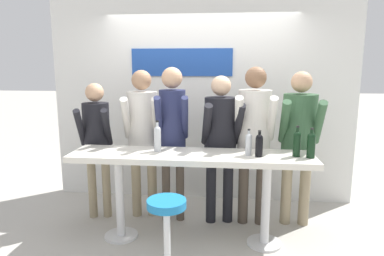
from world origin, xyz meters
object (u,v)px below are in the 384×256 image
Objects in this scene: person_far_left at (97,135)px; wine_bottle_4 at (259,144)px; person_left at (143,127)px; wine_bottle_1 at (311,144)px; person_center_right at (254,129)px; person_center at (220,134)px; person_center_left at (172,126)px; person_right at (299,132)px; wine_bottle_2 at (297,142)px; tasting_table at (191,168)px; wine_bottle_3 at (249,143)px; wine_bottle_0 at (157,137)px; bar_stool at (167,226)px.

wine_bottle_4 is at bearing -26.15° from person_far_left.
wine_bottle_1 is (1.81, -0.59, -0.02)m from person_left.
wine_bottle_1 is (0.51, -0.51, -0.05)m from person_center_right.
person_center_left is at bearing 171.36° from person_center.
person_right reaches higher than person_far_left.
wine_bottle_2 is (1.68, -0.55, -0.02)m from person_left.
tasting_table is 1.36× the size of person_center_right.
person_far_left is 2.40m from wine_bottle_1.
person_right is 0.74m from wine_bottle_4.
person_left is (-0.64, 0.55, 0.31)m from tasting_table.
wine_bottle_1 is 1.11× the size of wine_bottle_3.
person_far_left reaches higher than wine_bottle_1.
wine_bottle_3 is at bearing 0.16° from tasting_table.
wine_bottle_0 is 1.06× the size of wine_bottle_2.
person_center is at bearing 127.06° from wine_bottle_4.
tasting_table is at bearing -179.85° from wine_bottle_2.
person_right reaches higher than wine_bottle_2.
person_center_right reaches higher than wine_bottle_0.
person_center is 5.85× the size of wine_bottle_1.
wine_bottle_3 is (1.22, -0.55, -0.04)m from person_left.
person_center_right is at bearing 22.15° from wine_bottle_0.
person_center_right is at bearing 134.93° from wine_bottle_1.
person_right is (0.50, 0.03, -0.04)m from person_center_right.
wine_bottle_3 is (0.29, -0.47, 0.01)m from person_center.
person_far_left is 1.92m from wine_bottle_4.
person_left reaches higher than wine_bottle_3.
wine_bottle_3 is (-0.60, 0.04, -0.02)m from wine_bottle_1.
person_center_left reaches higher than bar_stool.
wine_bottle_4 is at bearing -179.09° from wine_bottle_1.
tasting_table is 0.64m from person_center_left.
tasting_table is 1.28m from person_far_left.
wine_bottle_3 is (0.58, 0.00, 0.27)m from tasting_table.
wine_bottle_3 reaches higher than tasting_table.
wine_bottle_0 is at bearing -159.85° from person_right.
person_far_left is 0.90× the size of person_center_left.
person_center_left is at bearing -177.40° from person_center_right.
person_center is 6.56× the size of wine_bottle_4.
wine_bottle_0 is (-0.64, -0.42, 0.03)m from person_center.
person_center_left is at bearing 119.92° from tasting_table.
wine_bottle_3 is at bearing -135.46° from person_right.
wine_bottle_1 is at bearing -27.39° from person_left.
person_left is at bearing 119.63° from wine_bottle_0.
bar_stool is 0.39× the size of person_center_right.
person_center_right is (1.84, 0.02, 0.11)m from person_far_left.
person_center is 0.95× the size of person_center_right.
person_center is 0.97× the size of person_right.
wine_bottle_4 is (1.85, -0.50, 0.05)m from person_far_left.
person_center_right reaches higher than person_right.
person_center_left reaches higher than person_far_left.
person_left is (0.54, 0.10, 0.09)m from person_far_left.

